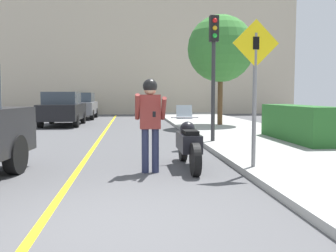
{
  "coord_description": "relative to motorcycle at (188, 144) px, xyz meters",
  "views": [
    {
      "loc": [
        0.47,
        -4.47,
        1.52
      ],
      "look_at": [
        1.27,
        3.43,
        0.87
      ],
      "focal_mm": 40.0,
      "sensor_mm": 36.0,
      "label": 1
    }
  ],
  "objects": [
    {
      "name": "ground_plane",
      "position": [
        -1.68,
        -3.24,
        -0.51
      ],
      "size": [
        80.0,
        80.0,
        0.0
      ],
      "primitive_type": "plane",
      "color": "#4C4C4F"
    },
    {
      "name": "sidewalk_curb",
      "position": [
        3.12,
        0.76,
        -0.44
      ],
      "size": [
        4.4,
        44.0,
        0.13
      ],
      "color": "#9E9E99",
      "rests_on": "ground"
    },
    {
      "name": "road_center_line",
      "position": [
        -2.28,
        2.76,
        -0.5
      ],
      "size": [
        0.12,
        36.0,
        0.01
      ],
      "color": "yellow",
      "rests_on": "ground"
    },
    {
      "name": "building_backdrop",
      "position": [
        -1.68,
        22.76,
        4.2
      ],
      "size": [
        28.0,
        1.2,
        9.41
      ],
      "color": "beige",
      "rests_on": "ground"
    },
    {
      "name": "motorcycle",
      "position": [
        0.0,
        0.0,
        0.0
      ],
      "size": [
        0.62,
        2.3,
        1.3
      ],
      "color": "black",
      "rests_on": "ground"
    },
    {
      "name": "person_biker",
      "position": [
        -0.83,
        -0.44,
        0.64
      ],
      "size": [
        0.59,
        0.49,
        1.84
      ],
      "color": "#282D4C",
      "rests_on": "ground"
    },
    {
      "name": "crossing_sign",
      "position": [
        1.18,
        -0.69,
        1.33
      ],
      "size": [
        0.91,
        0.08,
        2.83
      ],
      "color": "slate",
      "rests_on": "sidewalk_curb"
    },
    {
      "name": "traffic_light",
      "position": [
        1.29,
        3.44,
        2.23
      ],
      "size": [
        0.26,
        0.3,
        3.75
      ],
      "color": "#2D2D30",
      "rests_on": "sidewalk_curb"
    },
    {
      "name": "hedge_row",
      "position": [
        3.92,
        3.33,
        0.16
      ],
      "size": [
        0.9,
        3.81,
        1.08
      ],
      "color": "#286028",
      "rests_on": "sidewalk_curb"
    },
    {
      "name": "street_tree",
      "position": [
        3.03,
        9.7,
        3.18
      ],
      "size": [
        3.12,
        3.12,
        5.12
      ],
      "color": "brown",
      "rests_on": "sidewalk_curb"
    },
    {
      "name": "parked_car_black",
      "position": [
        -4.58,
        11.5,
        0.35
      ],
      "size": [
        1.88,
        4.2,
        1.68
      ],
      "color": "black",
      "rests_on": "ground"
    },
    {
      "name": "parked_car_grey",
      "position": [
        -4.38,
        16.81,
        0.35
      ],
      "size": [
        1.88,
        4.2,
        1.68
      ],
      "color": "black",
      "rests_on": "ground"
    },
    {
      "name": "parked_car_silver",
      "position": [
        -5.2,
        22.83,
        0.35
      ],
      "size": [
        1.88,
        4.2,
        1.68
      ],
      "color": "black",
      "rests_on": "ground"
    }
  ]
}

